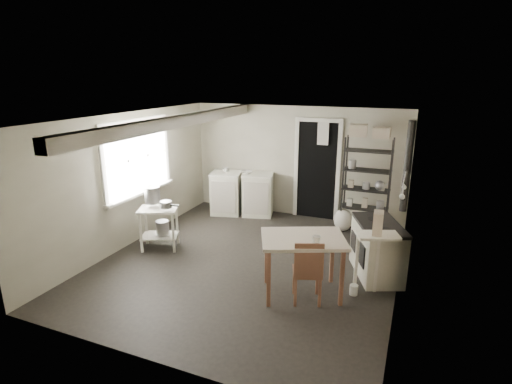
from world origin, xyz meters
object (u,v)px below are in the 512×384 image
at_px(prep_table, 159,226).
at_px(shelf_rack, 366,184).
at_px(work_table, 302,268).
at_px(chair, 307,267).
at_px(stockpot, 152,195).
at_px(flour_sack, 343,219).
at_px(base_cabinets, 242,193).
at_px(stove, 377,247).

relative_size(prep_table, shelf_rack, 0.40).
relative_size(work_table, chair, 1.22).
distance_m(stockpot, shelf_rack, 3.88).
bearing_deg(chair, work_table, 106.65).
bearing_deg(shelf_rack, flour_sack, -163.85).
distance_m(work_table, flour_sack, 2.53).
relative_size(base_cabinets, stove, 1.33).
distance_m(prep_table, flour_sack, 3.44).
distance_m(stove, work_table, 1.30).
xyz_separation_m(shelf_rack, work_table, (-0.46, -2.63, -0.57)).
bearing_deg(flour_sack, base_cabinets, 175.61).
relative_size(base_cabinets, shelf_rack, 0.76).
relative_size(stockpot, work_table, 0.26).
distance_m(base_cabinets, shelf_rack, 2.61).
xyz_separation_m(stove, work_table, (-0.88, -0.96, -0.06)).
xyz_separation_m(base_cabinets, chair, (2.22, -2.84, 0.02)).
distance_m(shelf_rack, stove, 1.80).
height_order(base_cabinets, flour_sack, base_cabinets).
relative_size(prep_table, stockpot, 2.55).
bearing_deg(chair, flour_sack, 69.90).
relative_size(prep_table, chair, 0.81).
distance_m(shelf_rack, work_table, 2.73).
relative_size(shelf_rack, flour_sack, 4.17).
bearing_deg(chair, stockpot, 146.30).
xyz_separation_m(base_cabinets, flour_sack, (2.21, -0.17, -0.22)).
xyz_separation_m(shelf_rack, flour_sack, (-0.36, -0.11, -0.71)).
bearing_deg(stove, prep_table, 164.29).
xyz_separation_m(prep_table, stove, (3.57, 0.44, 0.04)).
xyz_separation_m(stockpot, stove, (3.69, 0.41, -0.50)).
relative_size(prep_table, stove, 0.70).
xyz_separation_m(prep_table, stockpot, (-0.13, 0.04, 0.54)).
distance_m(stove, flour_sack, 1.76).
height_order(stockpot, shelf_rack, shelf_rack).
distance_m(base_cabinets, stove, 3.46).
bearing_deg(chair, shelf_rack, 62.48).
height_order(prep_table, stockpot, stockpot).
xyz_separation_m(prep_table, chair, (2.79, -0.66, 0.08)).
distance_m(base_cabinets, chair, 3.60).
bearing_deg(base_cabinets, flour_sack, -18.84).
bearing_deg(work_table, stove, 47.52).
height_order(base_cabinets, stove, base_cabinets).
bearing_deg(base_cabinets, stove, -44.60).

